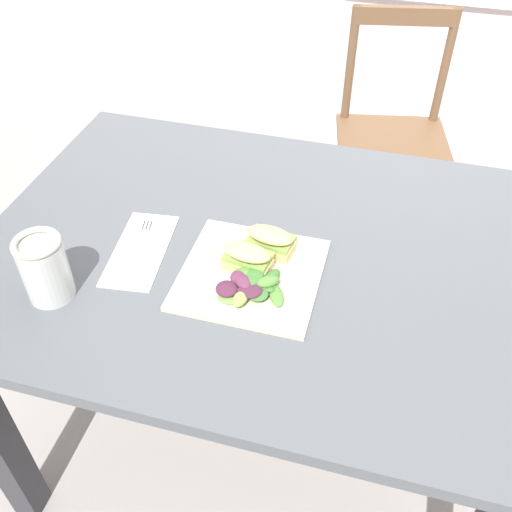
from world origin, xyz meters
The scene contains 10 objects.
ground_plane centered at (0.00, 0.00, 0.00)m, with size 9.35×9.35×0.00m, color gray.
dining_table centered at (-0.10, -0.09, 0.62)m, with size 1.22×0.90×0.74m.
chair_wooden_far centered at (0.13, 0.95, 0.45)m, with size 0.47×0.47×0.87m.
plate_lunch centered at (-0.10, -0.18, 0.74)m, with size 0.28×0.28×0.01m, color beige.
sandwich_half_front centered at (-0.11, -0.17, 0.78)m, with size 0.11×0.08×0.06m.
sandwich_half_back centered at (-0.07, -0.11, 0.78)m, with size 0.11×0.08×0.06m.
salad_mixed_greens centered at (-0.08, -0.24, 0.77)m, with size 0.15×0.13×0.03m.
napkin_folded centered at (-0.34, -0.17, 0.74)m, with size 0.11×0.24×0.00m, color white.
fork_on_napkin centered at (-0.35, -0.15, 0.75)m, with size 0.06×0.18×0.00m.
mason_jar_iced_tea centered at (-0.46, -0.34, 0.80)m, with size 0.09×0.09×0.14m.
Camera 1 is at (0.14, -0.99, 1.57)m, focal length 40.50 mm.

